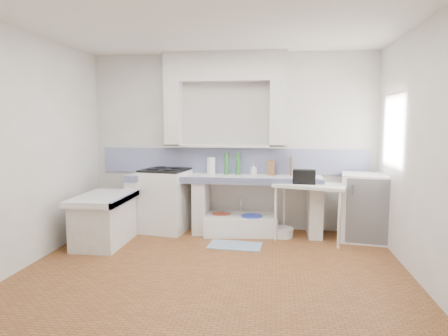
# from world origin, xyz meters

# --- Properties ---
(floor) EXTENTS (4.50, 4.50, 0.00)m
(floor) POSITION_xyz_m (0.00, 0.00, 0.00)
(floor) COLOR brown
(floor) RESTS_ON ground
(ceiling) EXTENTS (4.50, 4.50, 0.00)m
(ceiling) POSITION_xyz_m (0.00, 0.00, 2.80)
(ceiling) COLOR silver
(ceiling) RESTS_ON ground
(wall_back) EXTENTS (4.50, 0.00, 4.50)m
(wall_back) POSITION_xyz_m (0.00, 2.00, 1.40)
(wall_back) COLOR silver
(wall_back) RESTS_ON ground
(wall_front) EXTENTS (4.50, 0.00, 4.50)m
(wall_front) POSITION_xyz_m (0.00, -2.00, 1.40)
(wall_front) COLOR silver
(wall_front) RESTS_ON ground
(wall_left) EXTENTS (0.00, 4.50, 4.50)m
(wall_left) POSITION_xyz_m (-2.25, 0.00, 1.40)
(wall_left) COLOR silver
(wall_left) RESTS_ON ground
(wall_right) EXTENTS (0.00, 4.50, 4.50)m
(wall_right) POSITION_xyz_m (2.25, 0.00, 1.40)
(wall_right) COLOR silver
(wall_right) RESTS_ON ground
(alcove_mass) EXTENTS (1.90, 0.25, 0.45)m
(alcove_mass) POSITION_xyz_m (-0.10, 1.88, 2.58)
(alcove_mass) COLOR silver
(alcove_mass) RESTS_ON ground
(window_frame) EXTENTS (0.35, 0.86, 1.06)m
(window_frame) POSITION_xyz_m (2.42, 1.20, 1.60)
(window_frame) COLOR #331D10
(window_frame) RESTS_ON ground
(lace_valance) EXTENTS (0.01, 0.84, 0.24)m
(lace_valance) POSITION_xyz_m (2.28, 1.20, 1.98)
(lace_valance) COLOR white
(lace_valance) RESTS_ON ground
(counter_slab) EXTENTS (3.00, 0.60, 0.08)m
(counter_slab) POSITION_xyz_m (-0.10, 1.70, 0.86)
(counter_slab) COLOR white
(counter_slab) RESTS_ON ground
(counter_lip) EXTENTS (3.00, 0.04, 0.10)m
(counter_lip) POSITION_xyz_m (-0.10, 1.42, 0.86)
(counter_lip) COLOR navy
(counter_lip) RESTS_ON ground
(counter_pier_left) EXTENTS (0.20, 0.55, 0.82)m
(counter_pier_left) POSITION_xyz_m (-1.50, 1.70, 0.41)
(counter_pier_left) COLOR silver
(counter_pier_left) RESTS_ON ground
(counter_pier_mid) EXTENTS (0.20, 0.55, 0.82)m
(counter_pier_mid) POSITION_xyz_m (-0.45, 1.70, 0.41)
(counter_pier_mid) COLOR silver
(counter_pier_mid) RESTS_ON ground
(counter_pier_right) EXTENTS (0.20, 0.55, 0.82)m
(counter_pier_right) POSITION_xyz_m (1.30, 1.70, 0.41)
(counter_pier_right) COLOR silver
(counter_pier_right) RESTS_ON ground
(peninsula_top) EXTENTS (0.70, 1.10, 0.08)m
(peninsula_top) POSITION_xyz_m (-1.70, 0.90, 0.66)
(peninsula_top) COLOR white
(peninsula_top) RESTS_ON ground
(peninsula_base) EXTENTS (0.60, 1.00, 0.62)m
(peninsula_base) POSITION_xyz_m (-1.70, 0.90, 0.31)
(peninsula_base) COLOR silver
(peninsula_base) RESTS_ON ground
(peninsula_lip) EXTENTS (0.04, 1.10, 0.10)m
(peninsula_lip) POSITION_xyz_m (-1.37, 0.90, 0.66)
(peninsula_lip) COLOR navy
(peninsula_lip) RESTS_ON ground
(backsplash) EXTENTS (4.27, 0.03, 0.40)m
(backsplash) POSITION_xyz_m (0.00, 1.99, 1.10)
(backsplash) COLOR navy
(backsplash) RESTS_ON ground
(stove) EXTENTS (0.78, 0.76, 0.96)m
(stove) POSITION_xyz_m (-1.02, 1.67, 0.48)
(stove) COLOR white
(stove) RESTS_ON ground
(sink) EXTENTS (1.16, 0.72, 0.26)m
(sink) POSITION_xyz_m (0.16, 1.66, 0.13)
(sink) COLOR white
(sink) RESTS_ON ground
(side_table) EXTENTS (1.12, 0.82, 0.04)m
(side_table) POSITION_xyz_m (1.21, 1.46, 0.42)
(side_table) COLOR white
(side_table) RESTS_ON ground
(fridge) EXTENTS (0.72, 0.72, 0.98)m
(fridge) POSITION_xyz_m (1.99, 1.58, 0.49)
(fridge) COLOR white
(fridge) RESTS_ON ground
(bucket_red) EXTENTS (0.32, 0.32, 0.29)m
(bucket_red) POSITION_xyz_m (-0.13, 1.70, 0.15)
(bucket_red) COLOR #C8472C
(bucket_red) RESTS_ON ground
(bucket_orange) EXTENTS (0.30, 0.30, 0.27)m
(bucket_orange) POSITION_xyz_m (0.08, 1.64, 0.14)
(bucket_orange) COLOR orange
(bucket_orange) RESTS_ON ground
(bucket_blue) EXTENTS (0.41, 0.41, 0.31)m
(bucket_blue) POSITION_xyz_m (0.35, 1.59, 0.15)
(bucket_blue) COLOR blue
(bucket_blue) RESTS_ON ground
(basin_white) EXTENTS (0.46, 0.46, 0.14)m
(basin_white) POSITION_xyz_m (0.80, 1.57, 0.07)
(basin_white) COLOR white
(basin_white) RESTS_ON ground
(water_bottle_a) EXTENTS (0.11, 0.11, 0.31)m
(water_bottle_a) POSITION_xyz_m (-0.07, 1.85, 0.15)
(water_bottle_a) COLOR silver
(water_bottle_a) RESTS_ON ground
(water_bottle_b) EXTENTS (0.09, 0.09, 0.29)m
(water_bottle_b) POSITION_xyz_m (0.23, 1.84, 0.14)
(water_bottle_b) COLOR silver
(water_bottle_b) RESTS_ON ground
(black_bag) EXTENTS (0.34, 0.21, 0.20)m
(black_bag) POSITION_xyz_m (1.11, 1.46, 0.94)
(black_bag) COLOR black
(black_bag) RESTS_ON side_table
(green_bottle_a) EXTENTS (0.10, 0.10, 0.34)m
(green_bottle_a) POSITION_xyz_m (-0.07, 1.85, 1.07)
(green_bottle_a) COLOR #307233
(green_bottle_a) RESTS_ON counter_slab
(green_bottle_b) EXTENTS (0.08, 0.08, 0.35)m
(green_bottle_b) POSITION_xyz_m (0.11, 1.85, 1.07)
(green_bottle_b) COLOR #307233
(green_bottle_b) RESTS_ON counter_slab
(knife_block) EXTENTS (0.13, 0.11, 0.23)m
(knife_block) POSITION_xyz_m (0.63, 1.85, 1.01)
(knife_block) COLOR olive
(knife_block) RESTS_ON counter_slab
(cutting_board) EXTENTS (0.02, 0.21, 0.29)m
(cutting_board) POSITION_xyz_m (0.93, 1.85, 1.04)
(cutting_board) COLOR olive
(cutting_board) RESTS_ON counter_slab
(paper_towel) EXTENTS (0.15, 0.15, 0.27)m
(paper_towel) POSITION_xyz_m (-0.32, 1.85, 1.03)
(paper_towel) COLOR white
(paper_towel) RESTS_ON counter_slab
(soap_bottle) EXTENTS (0.10, 0.11, 0.18)m
(soap_bottle) POSITION_xyz_m (0.35, 1.85, 0.99)
(soap_bottle) COLOR white
(soap_bottle) RESTS_ON counter_slab
(rug) EXTENTS (0.77, 0.48, 0.01)m
(rug) POSITION_xyz_m (0.15, 1.03, 0.01)
(rug) COLOR teal
(rug) RESTS_ON ground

